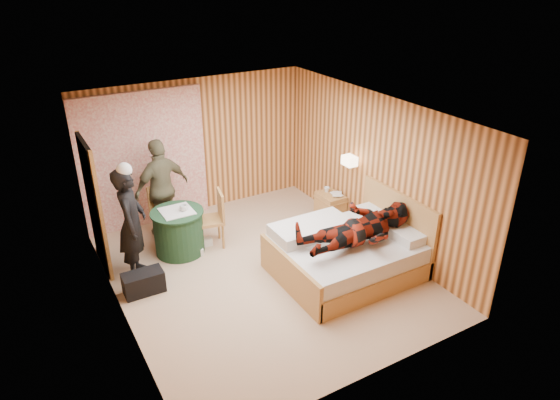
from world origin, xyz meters
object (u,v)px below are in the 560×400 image
wall_lamp (350,161)px  chair_far (163,207)px  chair_near (215,215)px  man_on_bed (361,220)px  woman_standing (132,224)px  duffel_bag (144,283)px  man_at_table (162,188)px  bed (347,253)px  nightstand (330,207)px  round_table (179,231)px

wall_lamp → chair_far: wall_lamp is taller
chair_near → wall_lamp: bearing=86.0°
chair_near → man_on_bed: size_ratio=0.54×
wall_lamp → woman_standing: size_ratio=0.15×
wall_lamp → duffel_bag: 3.81m
man_at_table → woman_standing: bearing=37.6°
wall_lamp → duffel_bag: wall_lamp is taller
duffel_bag → woman_standing: (0.06, 0.50, 0.71)m
woman_standing → bed: bearing=-95.7°
nightstand → man_at_table: 3.00m
man_at_table → man_on_bed: bearing=111.6°
duffel_bag → round_table: bearing=44.6°
round_table → duffel_bag: bearing=-135.9°
chair_far → nightstand: bearing=-35.5°
nightstand → man_on_bed: (-0.73, -1.74, 0.72)m
bed → chair_far: 3.21m
bed → woman_standing: bearing=151.4°
chair_near → man_at_table: (-0.60, 0.78, 0.31)m
chair_near → woman_standing: (-1.38, -0.23, 0.31)m
chair_far → duffel_bag: chair_far is taller
bed → duffel_bag: bearing=160.4°
round_table → chair_near: chair_near is taller
nightstand → chair_far: size_ratio=0.57×
round_table → chair_near: (0.60, -0.07, 0.18)m
wall_lamp → chair_far: (-2.83, 1.40, -0.76)m
wall_lamp → round_table: wall_lamp is taller
bed → man_on_bed: 0.70m
duffel_bag → man_at_table: (0.83, 1.51, 0.70)m
man_on_bed → bed: bearing=96.9°
wall_lamp → duffel_bag: size_ratio=0.46×
duffel_bag → man_on_bed: (2.87, -1.24, 0.83)m
nightstand → round_table: (-2.77, 0.30, 0.11)m
duffel_bag → chair_near: bearing=27.5°
chair_far → chair_near: bearing=-66.1°
chair_near → duffel_bag: size_ratio=1.68×
chair_far → man_at_table: bearing=43.1°
wall_lamp → chair_far: bearing=153.8°
duffel_bag → man_on_bed: man_on_bed is taller
chair_near → woman_standing: size_ratio=0.55×
round_table → woman_standing: 0.96m
duffel_bag → bed: bearing=-19.1°
chair_far → man_on_bed: size_ratio=0.53×
bed → chair_near: size_ratio=2.15×
chair_far → duffel_bag: (-0.81, -1.47, -0.38)m
nightstand → man_on_bed: 2.02m
woman_standing → round_table: bearing=-45.8°
nightstand → chair_far: 2.96m
wall_lamp → nightstand: bearing=95.8°
duffel_bag → wall_lamp: bearing=1.7°
man_at_table → chair_near: bearing=112.9°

